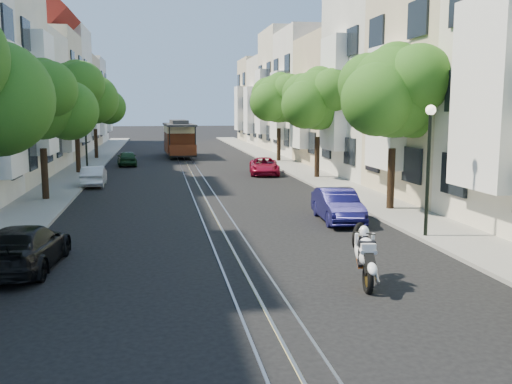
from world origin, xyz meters
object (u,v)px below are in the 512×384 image
tree_e_b (396,94)px  tree_e_c (319,101)px  lamp_west (86,131)px  parked_car_e_mid (338,205)px  sportbike_rider (365,252)px  parked_car_e_far (264,166)px  parked_car_w_near (25,248)px  lamp_east (429,151)px  tree_w_c (76,94)px  tree_w_d (95,103)px  tree_e_d (280,99)px  parked_car_w_mid (94,176)px  parked_car_w_far (127,158)px  tree_w_b (42,103)px  cable_car (179,137)px

tree_e_b → tree_e_c: tree_e_b is taller
lamp_west → parked_car_e_mid: (10.70, -14.73, -2.24)m
sportbike_rider → parked_car_e_far: (1.87, 22.96, -0.27)m
parked_car_e_far → parked_car_w_near: parked_car_w_near is taller
tree_e_b → tree_e_c: bearing=90.0°
lamp_east → lamp_west: 21.97m
tree_w_c → tree_w_d: size_ratio=1.09×
parked_car_w_near → tree_e_d: bearing=-110.0°
parked_car_e_far → parked_car_w_mid: (-10.08, -3.73, 0.02)m
parked_car_w_far → tree_w_c: bearing=54.8°
lamp_west → parked_car_w_far: (1.90, 7.83, -2.29)m
tree_w_c → lamp_west: 3.81m
tree_e_d → tree_w_c: (-14.40, -6.00, 0.20)m
tree_w_b → parked_car_e_far: (11.62, 8.65, -3.86)m
tree_w_c → lamp_west: (0.84, -2.98, -2.22)m
tree_w_b → parked_car_e_far: 14.99m
lamp_west → tree_e_d: bearing=33.5°
tree_e_d → lamp_west: bearing=-146.5°
tree_e_c → tree_w_c: (-14.40, 5.00, 0.47)m
sportbike_rider → parked_car_e_mid: sportbike_rider is taller
tree_w_c → parked_car_e_mid: size_ratio=1.93×
tree_e_c → parked_car_w_far: (-11.66, 9.85, -4.04)m
lamp_west → parked_car_w_far: 8.37m
tree_e_b → cable_car: bearing=105.2°
tree_e_c → lamp_east: bearing=-93.4°
tree_e_b → lamp_west: (-13.56, 13.02, -1.89)m
tree_w_d → lamp_east: (13.44, -31.98, -1.75)m
tree_e_d → tree_w_c: bearing=-157.4°
lamp_west → parked_car_w_far: size_ratio=1.27×
tree_e_c → parked_car_e_mid: size_ratio=1.77×
lamp_east → cable_car: lamp_east is taller
tree_w_d → tree_e_b: bearing=-61.9°
parked_car_w_mid → tree_e_d: bearing=-138.1°
sportbike_rider → parked_car_w_far: size_ratio=0.57×
tree_e_b → lamp_east: 5.41m
tree_w_c → tree_w_d: tree_w_c is taller
tree_e_b → parked_car_e_far: bearing=101.5°
tree_e_d → cable_car: (-7.59, 6.01, -3.14)m
tree_e_b → tree_w_b: bearing=160.9°
cable_car → parked_car_w_mid: (-5.27, -18.08, -1.17)m
tree_w_c → parked_car_e_far: (11.62, -2.35, -4.53)m
tree_w_b → parked_car_e_far: bearing=36.7°
parked_car_w_mid → parked_car_w_far: (1.20, 10.93, 0.00)m
tree_e_d → tree_w_c: size_ratio=0.97×
parked_car_e_mid → parked_car_w_near: 11.10m
tree_w_c → cable_car: tree_w_c is taller
lamp_west → parked_car_w_mid: size_ratio=1.23×
tree_w_b → parked_car_w_near: tree_w_b is taller
parked_car_e_mid → parked_car_e_far: size_ratio=0.95×
parked_car_e_mid → parked_car_w_far: size_ratio=1.12×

